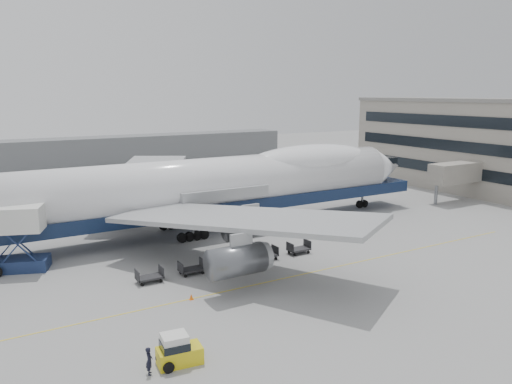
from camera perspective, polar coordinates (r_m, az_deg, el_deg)
ground at (r=50.91m, az=-0.00°, el=-7.63°), size 260.00×260.00×0.00m
apron_line at (r=46.14m, az=3.81°, el=-9.69°), size 60.00×0.15×0.01m
hangar at (r=113.24m, az=-22.90°, el=3.79°), size 110.00×8.00×7.00m
airliner at (r=60.10m, az=-5.26°, el=0.80°), size 67.00×55.30×19.98m
catering_truck at (r=51.87m, az=-25.75°, el=-4.44°), size 5.95×4.95×6.18m
baggage_tug at (r=32.60m, az=-8.95°, el=-17.48°), size 2.87×1.75×1.99m
ground_worker at (r=31.91m, az=-12.11°, el=-18.34°), size 0.57×0.72×1.72m
traffic_cone at (r=41.67m, az=-7.41°, el=-11.79°), size 0.34×0.34×0.50m
dolly_0 at (r=45.71m, az=-12.08°, el=-9.43°), size 2.30×1.35×1.30m
dolly_1 at (r=47.01m, az=-7.37°, el=-8.68°), size 2.30×1.35×1.30m
dolly_2 at (r=48.60m, az=-2.96°, el=-7.92°), size 2.30×1.35×1.30m
dolly_3 at (r=50.47m, az=1.13°, el=-7.17°), size 2.30×1.35×1.30m
dolly_4 at (r=52.59m, az=4.90°, el=-6.44°), size 2.30×1.35×1.30m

